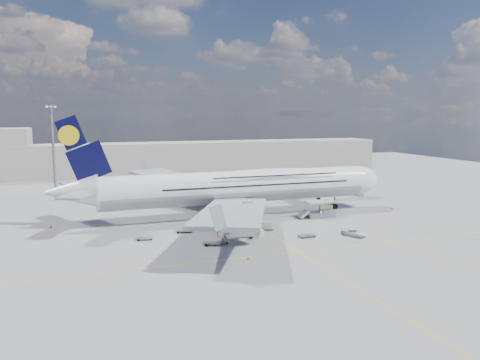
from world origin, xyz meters
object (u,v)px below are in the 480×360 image
object	(u,v)px
cargo_loader	(319,212)
cone_wing_right_outer	(248,258)
crew_tug	(259,236)
cone_wing_right_inner	(222,239)
cone_nose	(392,208)
cone_tail	(51,227)
crew_loader	(322,208)
crew_nose	(332,207)
cone_wing_left_inner	(204,200)
dolly_row_a	(144,238)
dolly_row_c	(212,243)
crew_van	(321,210)
baggage_tug	(255,233)
dolly_row_b	(220,242)
catering_truck_outer	(139,186)
airliner	(240,186)
dolly_back	(184,231)
catering_truck_inner	(199,192)
service_van	(354,233)
crew_wing	(218,232)
light_mast	(53,152)
dolly_nose_near	(266,226)
cone_wing_left_outer	(155,201)
jet_bridge	(329,175)
dolly_nose_far	(307,235)

from	to	relation	value
cargo_loader	cone_wing_right_outer	xyz separation A→B (m)	(-26.11, -24.02, -1.02)
crew_tug	cone_wing_right_inner	world-z (taller)	crew_tug
cone_nose	cone_tail	distance (m)	78.23
crew_loader	cone_wing_right_outer	size ratio (longest dim) A/B	3.72
crew_nose	cone_wing_left_inner	xyz separation A→B (m)	(-25.71, 23.15, -0.56)
dolly_row_a	dolly_row_c	bearing A→B (deg)	-24.47
crew_van	cone_wing_right_inner	world-z (taller)	crew_van
baggage_tug	crew_tug	distance (m)	2.29
dolly_row_b	cone_tail	size ratio (longest dim) A/B	5.04
dolly_row_b	catering_truck_outer	xyz separation A→B (m)	(-6.35, 59.90, 1.74)
airliner	dolly_row_c	xyz separation A→B (m)	(-12.66, -21.05, -6.52)
cone_tail	baggage_tug	bearing A→B (deg)	-29.60
dolly_back	catering_truck_inner	xyz separation A→B (m)	(12.04, 34.11, 1.60)
dolly_row_a	baggage_tug	distance (m)	20.63
service_van	cone_wing_left_inner	size ratio (longest dim) A/B	8.97
cargo_loader	crew_tug	world-z (taller)	cargo_loader
dolly_back	cone_wing_left_inner	size ratio (longest dim) A/B	6.19
dolly_row_a	crew_wing	world-z (taller)	crew_wing
light_mast	crew_van	bearing A→B (deg)	-33.18
dolly_nose_near	catering_truck_inner	bearing A→B (deg)	115.54
dolly_row_b	cone_wing_left_outer	distance (m)	44.87
light_mast	dolly_row_c	world-z (taller)	light_mast
cargo_loader	catering_truck_outer	bearing A→B (deg)	126.48
dolly_row_b	cone_nose	bearing A→B (deg)	1.24
jet_bridge	crew_tug	bearing A→B (deg)	-136.05
dolly_row_a	dolly_row_c	world-z (taller)	dolly_row_c
light_mast	airliner	bearing A→B (deg)	-41.00
dolly_nose_near	crew_nose	distance (m)	25.49
service_van	cone_wing_right_outer	bearing A→B (deg)	171.12
dolly_row_c	cone_wing_left_inner	bearing A→B (deg)	101.14
crew_nose	cone_tail	distance (m)	63.18
service_van	cone_wing_right_inner	size ratio (longest dim) A/B	9.27
dolly_row_c	catering_truck_inner	xyz separation A→B (m)	(9.27, 44.65, 1.60)
dolly_row_c	dolly_nose_near	xyz separation A→B (m)	(13.20, 6.72, 0.59)
crew_wing	cone_wing_left_outer	world-z (taller)	crew_wing
catering_truck_inner	crew_nose	world-z (taller)	catering_truck_inner
dolly_row_a	service_van	distance (m)	39.50
cargo_loader	catering_truck_outer	size ratio (longest dim) A/B	1.11
light_mast	cone_wing_right_inner	size ratio (longest dim) A/B	49.15
cone_wing_left_outer	cone_wing_right_inner	size ratio (longest dim) A/B	0.97
baggage_tug	catering_truck_inner	xyz separation A→B (m)	(0.17, 42.54, 1.11)
cone_tail	crew_wing	bearing A→B (deg)	-29.73
jet_bridge	dolly_nose_near	size ratio (longest dim) A/B	6.07
cargo_loader	crew_loader	world-z (taller)	cargo_loader
dolly_nose_far	dolly_nose_near	distance (m)	9.23
airliner	dolly_row_a	distance (m)	27.96
cone_wing_right_outer	dolly_row_b	bearing A→B (deg)	98.96
crew_tug	dolly_row_a	bearing A→B (deg)	178.04
jet_bridge	dolly_row_b	world-z (taller)	jet_bridge
crew_van	dolly_row_c	bearing A→B (deg)	84.77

